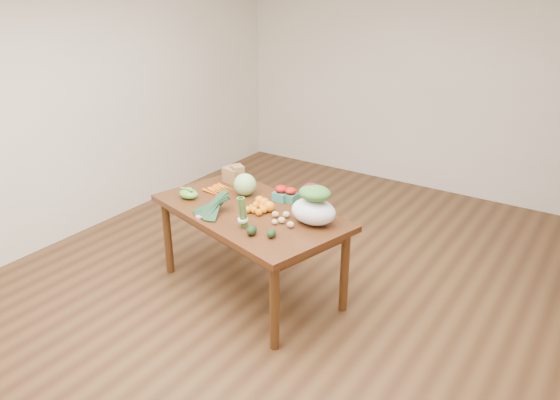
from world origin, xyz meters
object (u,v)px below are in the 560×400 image
Objects in this scene: dining_table at (251,251)px; kale_bunch at (209,206)px; paper_bag at (233,174)px; mandarin_cluster at (256,207)px; salad_bag at (314,207)px; cabbage at (245,184)px; asparagus_bundle at (243,212)px.

dining_table is 4.00× the size of kale_bunch.
paper_bag is 0.72m from kale_bunch.
mandarin_cluster is 0.51× the size of salad_bag.
kale_bunch is at bearing -156.65° from salad_bag.
salad_bag reaches higher than mandarin_cluster.
cabbage is 0.79m from salad_bag.
paper_bag is 1.09m from salad_bag.
paper_bag reaches higher than kale_bunch.
asparagus_bundle is at bearing -47.18° from dining_table.
asparagus_bundle is 0.53m from salad_bag.
paper_bag is 0.33m from cabbage.
asparagus_bundle is at bearing -54.38° from cabbage.
asparagus_bundle is at bearing 9.90° from kale_bunch.
salad_bag is (1.04, -0.34, 0.06)m from paper_bag.
asparagus_bundle reaches higher than kale_bunch.
kale_bunch is at bearing -88.43° from cabbage.
paper_bag is at bearing 127.73° from kale_bunch.
mandarin_cluster is (0.07, -0.01, 0.42)m from dining_table.
cabbage is 0.53× the size of salad_bag.
dining_table is at bearing 67.12° from kale_bunch.
mandarin_cluster is at bearing -171.43° from salad_bag.
cabbage reaches higher than paper_bag.
mandarin_cluster is at bearing 8.02° from dining_table.
mandarin_cluster is 0.50m from salad_bag.
dining_table is 0.56m from kale_bunch.
paper_bag is 0.65× the size of salad_bag.
salad_bag is at bearing 56.63° from asparagus_bundle.
cabbage is 0.37m from mandarin_cluster.
salad_bag reaches higher than cabbage.
dining_table is 8.41× the size of cabbage.
asparagus_bundle reaches higher than paper_bag.
asparagus_bundle is 0.70× the size of salad_bag.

